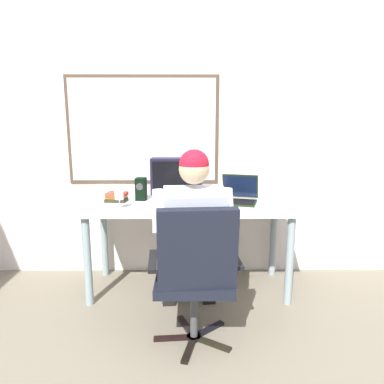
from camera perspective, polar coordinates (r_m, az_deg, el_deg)
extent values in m
cube|color=silver|center=(3.31, 3.22, 11.32)|extent=(5.56, 0.06, 2.87)
cube|color=#4C3828|center=(3.30, -7.84, 9.71)|extent=(1.37, 0.01, 0.97)
cube|color=silver|center=(3.29, -7.85, 9.71)|extent=(1.31, 0.02, 0.91)
cylinder|color=gray|center=(2.95, -16.33, -10.56)|extent=(0.06, 0.06, 0.72)
cylinder|color=gray|center=(2.94, 15.30, -10.53)|extent=(0.06, 0.06, 0.72)
cylinder|color=gray|center=(3.45, -13.85, -7.17)|extent=(0.06, 0.06, 0.72)
cylinder|color=gray|center=(3.44, 12.85, -7.15)|extent=(0.06, 0.06, 0.72)
cube|color=silver|center=(2.98, -0.53, -2.17)|extent=(1.72, 0.69, 0.03)
cube|color=black|center=(2.59, -2.91, -22.23)|extent=(0.27, 0.06, 0.02)
cube|color=black|center=(2.49, -0.45, -23.79)|extent=(0.11, 0.27, 0.02)
cube|color=black|center=(2.54, 3.16, -22.96)|extent=(0.25, 0.18, 0.02)
cube|color=black|center=(2.67, 2.66, -21.04)|extent=(0.23, 0.21, 0.02)
cube|color=black|center=(2.70, -0.89, -20.64)|extent=(0.14, 0.27, 0.02)
cylinder|color=black|center=(2.59, 0.31, -22.11)|extent=(0.10, 0.10, 0.02)
cylinder|color=#3F3F44|center=(2.49, 0.32, -18.14)|extent=(0.05, 0.05, 0.39)
cube|color=black|center=(2.39, 0.32, -13.60)|extent=(0.49, 0.49, 0.06)
cube|color=black|center=(2.08, 0.87, -9.19)|extent=(0.47, 0.14, 0.50)
cube|color=black|center=(2.37, 6.82, -10.43)|extent=(0.08, 0.35, 0.02)
cube|color=black|center=(2.33, -6.29, -10.85)|extent=(0.08, 0.35, 0.02)
cylinder|color=#4E474E|center=(2.63, 3.39, -10.44)|extent=(0.19, 0.48, 0.15)
cylinder|color=#4E474E|center=(2.93, 2.67, -12.96)|extent=(0.12, 0.12, 0.46)
cube|color=black|center=(3.07, 2.48, -15.76)|extent=(0.12, 0.25, 0.08)
cylinder|color=#4E474E|center=(2.61, -3.72, -10.66)|extent=(0.19, 0.48, 0.15)
cylinder|color=#4E474E|center=(2.91, -3.75, -13.17)|extent=(0.12, 0.12, 0.46)
cube|color=black|center=(3.05, -3.73, -15.97)|extent=(0.12, 0.25, 0.08)
cube|color=silver|center=(2.30, 0.32, -6.32)|extent=(0.40, 0.34, 0.59)
sphere|color=tan|center=(2.21, 0.34, 3.66)|extent=(0.19, 0.19, 0.19)
sphere|color=#B61427|center=(2.21, 0.34, 4.44)|extent=(0.19, 0.19, 0.19)
cylinder|color=silver|center=(2.34, 5.59, -2.85)|extent=(0.11, 0.21, 0.29)
cylinder|color=tan|center=(2.46, 5.16, -5.45)|extent=(0.09, 0.15, 0.27)
sphere|color=tan|center=(2.51, 4.99, -5.76)|extent=(0.09, 0.09, 0.09)
cylinder|color=silver|center=(2.31, -5.25, -3.08)|extent=(0.10, 0.20, 0.29)
cylinder|color=tan|center=(2.45, -5.21, -3.32)|extent=(0.09, 0.13, 0.27)
sphere|color=tan|center=(2.53, -5.22, -1.37)|extent=(0.09, 0.09, 0.09)
cube|color=beige|center=(2.99, -2.43, -1.63)|extent=(0.28, 0.23, 0.02)
cylinder|color=beige|center=(2.98, -2.44, -0.85)|extent=(0.04, 0.04, 0.07)
cube|color=black|center=(2.95, -2.46, 2.58)|extent=(0.42, 0.16, 0.29)
cube|color=black|center=(2.87, -2.58, 2.34)|extent=(0.38, 0.02, 0.25)
cube|color=black|center=(3.01, 7.24, -1.65)|extent=(0.36, 0.31, 0.02)
cube|color=black|center=(3.01, 7.25, -1.47)|extent=(0.32, 0.27, 0.00)
cube|color=black|center=(3.14, 7.70, 0.98)|extent=(0.32, 0.17, 0.21)
cube|color=#0F1933|center=(3.14, 7.68, 0.89)|extent=(0.29, 0.15, 0.19)
cylinder|color=silver|center=(2.86, -11.45, -2.61)|extent=(0.07, 0.07, 0.00)
cylinder|color=silver|center=(2.85, -11.48, -1.85)|extent=(0.01, 0.01, 0.07)
cylinder|color=silver|center=(2.84, -11.53, -0.49)|extent=(0.07, 0.07, 0.06)
cylinder|color=#51051E|center=(2.84, -11.51, -0.96)|extent=(0.07, 0.07, 0.02)
cube|color=black|center=(3.12, -8.13, 0.48)|extent=(0.10, 0.10, 0.20)
cylinder|color=#333338|center=(3.07, -8.36, 0.85)|extent=(0.06, 0.01, 0.06)
cube|color=black|center=(3.12, -11.99, -1.24)|extent=(0.18, 0.14, 0.03)
cube|color=#A2891A|center=(3.13, -11.98, -0.79)|extent=(0.18, 0.14, 0.02)
cube|color=red|center=(3.12, -11.89, -0.33)|extent=(0.18, 0.15, 0.03)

